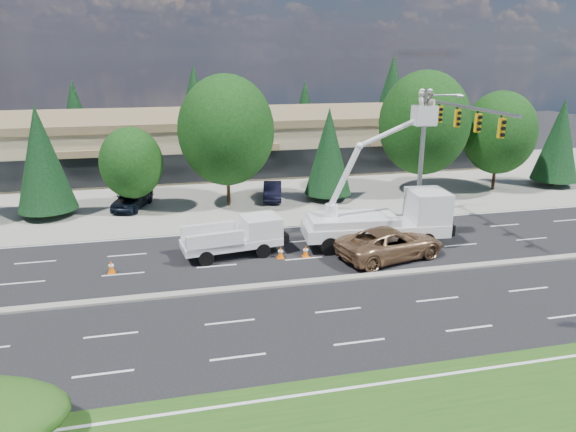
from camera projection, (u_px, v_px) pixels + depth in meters
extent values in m
plane|color=black|center=(319.00, 282.00, 26.59)|extent=(140.00, 140.00, 0.00)
cube|color=gray|center=(257.00, 188.00, 45.19)|extent=(140.00, 22.00, 0.01)
cube|color=gray|center=(319.00, 281.00, 26.58)|extent=(120.00, 0.55, 0.12)
cube|color=tan|center=(241.00, 142.00, 53.74)|extent=(50.00, 15.00, 5.00)
cube|color=olive|center=(240.00, 116.00, 52.94)|extent=(50.40, 15.40, 0.70)
cube|color=black|center=(252.00, 165.00, 47.02)|extent=(48.00, 0.12, 2.60)
cylinder|color=#332114|center=(49.00, 211.00, 37.08)|extent=(0.26, 0.26, 0.80)
cone|color=black|center=(42.00, 158.00, 35.91)|extent=(4.06, 4.06, 7.43)
cylinder|color=#332114|center=(135.00, 198.00, 38.15)|extent=(0.28, 0.28, 2.05)
ellipsoid|color=black|center=(131.00, 163.00, 37.34)|extent=(4.55, 4.55, 5.23)
cylinder|color=#332114|center=(228.00, 185.00, 39.43)|extent=(0.28, 0.28, 3.23)
ellipsoid|color=black|center=(226.00, 130.00, 38.16)|extent=(7.18, 7.18, 8.26)
cylinder|color=#332114|center=(328.00, 195.00, 41.47)|extent=(0.26, 0.26, 0.80)
cone|color=black|center=(329.00, 151.00, 40.40)|extent=(3.73, 3.73, 6.82)
cylinder|color=#332114|center=(420.00, 175.00, 42.76)|extent=(0.28, 0.28, 3.28)
ellipsoid|color=black|center=(424.00, 123.00, 41.47)|extent=(7.29, 7.29, 8.39)
cylinder|color=#332114|center=(494.00, 174.00, 44.31)|extent=(0.28, 0.28, 2.73)
ellipsoid|color=black|center=(499.00, 133.00, 43.23)|extent=(6.07, 6.07, 6.98)
cylinder|color=#332114|center=(553.00, 181.00, 45.85)|extent=(0.26, 0.26, 0.80)
cone|color=black|center=(559.00, 140.00, 44.73)|extent=(3.90, 3.90, 7.12)
cylinder|color=#332114|center=(80.00, 148.00, 61.78)|extent=(0.26, 0.26, 0.80)
cone|color=black|center=(75.00, 114.00, 60.53)|extent=(4.29, 4.29, 7.83)
cylinder|color=#332114|center=(197.00, 144.00, 64.70)|extent=(0.26, 0.26, 0.80)
cone|color=black|center=(195.00, 104.00, 63.19)|extent=(5.12, 5.12, 9.35)
cylinder|color=#332114|center=(304.00, 140.00, 67.63)|extent=(0.26, 0.26, 0.80)
cone|color=black|center=(305.00, 110.00, 66.44)|extent=(4.08, 4.08, 7.45)
cylinder|color=#332114|center=(389.00, 137.00, 70.13)|extent=(0.26, 0.26, 0.80)
cone|color=black|center=(392.00, 95.00, 68.44)|extent=(5.68, 5.68, 10.37)
sphere|color=maroon|center=(0.00, 410.00, 15.58)|extent=(0.90, 0.90, 0.90)
cylinder|color=gray|center=(422.00, 155.00, 35.88)|extent=(0.32, 0.32, 9.00)
cylinder|color=gray|center=(466.00, 107.00, 30.08)|extent=(0.20, 10.00, 0.20)
cylinder|color=gray|center=(444.00, 95.00, 34.91)|extent=(2.60, 0.12, 0.12)
cube|color=gold|center=(440.00, 114.00, 33.10)|extent=(0.32, 0.22, 1.05)
cube|color=gold|center=(457.00, 118.00, 31.05)|extent=(0.32, 0.22, 1.05)
cube|color=gold|center=(478.00, 123.00, 29.01)|extent=(0.32, 0.22, 1.05)
cube|color=gold|center=(501.00, 128.00, 26.96)|extent=(0.32, 0.22, 1.05)
cube|color=white|center=(231.00, 242.00, 29.82)|extent=(5.97, 2.91, 0.43)
cube|color=white|center=(261.00, 228.00, 30.24)|extent=(2.37, 2.33, 1.43)
cube|color=black|center=(271.00, 224.00, 30.40)|extent=(0.34, 1.80, 0.95)
cube|color=white|center=(208.00, 232.00, 30.09)|extent=(3.25, 0.76, 1.05)
cube|color=white|center=(215.00, 242.00, 28.48)|extent=(3.25, 0.76, 1.05)
cube|color=white|center=(375.00, 228.00, 31.35)|extent=(8.95, 3.36, 0.77)
cube|color=white|center=(427.00, 208.00, 31.43)|extent=(2.40, 2.75, 2.19)
cube|color=black|center=(440.00, 205.00, 31.48)|extent=(0.27, 2.19, 1.31)
cube|color=white|center=(352.00, 220.00, 30.98)|extent=(5.45, 2.95, 0.55)
cylinder|color=white|center=(331.00, 211.00, 30.63)|extent=(0.77, 0.77, 0.88)
cube|color=white|center=(424.00, 115.00, 29.63)|extent=(1.28, 1.08, 1.18)
imported|color=beige|center=(421.00, 108.00, 29.47)|extent=(0.51, 0.72, 1.89)
imported|color=beige|center=(429.00, 107.00, 29.53)|extent=(0.79, 0.97, 1.89)
ellipsoid|color=white|center=(422.00, 90.00, 29.18)|extent=(0.28, 0.28, 0.20)
ellipsoid|color=white|center=(430.00, 90.00, 29.24)|extent=(0.28, 0.28, 0.20)
cube|color=#FF6408|center=(112.00, 272.00, 27.66)|extent=(0.40, 0.40, 0.03)
cone|color=#FF6408|center=(111.00, 267.00, 27.56)|extent=(0.36, 0.36, 0.70)
cylinder|color=white|center=(111.00, 266.00, 27.54)|extent=(0.29, 0.29, 0.10)
cube|color=#FF6408|center=(281.00, 258.00, 29.65)|extent=(0.40, 0.40, 0.03)
cone|color=#FF6408|center=(281.00, 252.00, 29.55)|extent=(0.36, 0.36, 0.70)
cylinder|color=white|center=(281.00, 251.00, 29.53)|extent=(0.29, 0.29, 0.10)
cube|color=#FF6408|center=(306.00, 256.00, 29.86)|extent=(0.40, 0.40, 0.03)
cone|color=#FF6408|center=(306.00, 251.00, 29.76)|extent=(0.36, 0.36, 0.70)
cylinder|color=white|center=(306.00, 250.00, 29.74)|extent=(0.29, 0.29, 0.10)
cube|color=#FF6408|center=(397.00, 245.00, 31.69)|extent=(0.40, 0.40, 0.03)
cone|color=#FF6408|center=(397.00, 240.00, 31.59)|extent=(0.36, 0.36, 0.70)
cylinder|color=white|center=(397.00, 239.00, 31.57)|extent=(0.29, 0.29, 0.10)
imported|color=#8F6845|center=(391.00, 243.00, 29.51)|extent=(6.92, 4.41, 1.78)
imported|color=black|center=(132.00, 198.00, 39.09)|extent=(3.35, 5.16, 1.63)
imported|color=black|center=(273.00, 191.00, 41.41)|extent=(2.25, 4.35, 1.37)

